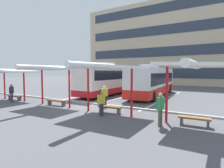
# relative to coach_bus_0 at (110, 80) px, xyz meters

# --- Properties ---
(ground_plane) EXTENTS (160.00, 160.00, 0.00)m
(ground_plane) POSITION_rel_coach_bus_0_xyz_m (2.46, -7.78, -1.79)
(ground_plane) COLOR #515156
(terminal_building) EXTENTS (40.43, 13.04, 20.44)m
(terminal_building) POSITION_rel_coach_bus_0_xyz_m (2.49, 25.37, 7.07)
(terminal_building) COLOR #C6B293
(terminal_building) RESTS_ON ground
(coach_bus_0) EXTENTS (2.81, 11.10, 3.78)m
(coach_bus_0) POSITION_rel_coach_bus_0_xyz_m (0.00, 0.00, 0.00)
(coach_bus_0) COLOR silver
(coach_bus_0) RESTS_ON ground
(coach_bus_1) EXTENTS (3.30, 11.76, 3.51)m
(coach_bus_1) POSITION_rel_coach_bus_0_xyz_m (4.87, 1.35, -0.18)
(coach_bus_1) COLOR silver
(coach_bus_1) RESTS_ON ground
(lane_stripe_0) EXTENTS (0.16, 14.00, 0.01)m
(lane_stripe_0) POSITION_rel_coach_bus_0_xyz_m (-1.87, -0.15, -1.78)
(lane_stripe_0) COLOR white
(lane_stripe_0) RESTS_ON ground
(lane_stripe_1) EXTENTS (0.16, 14.00, 0.01)m
(lane_stripe_1) POSITION_rel_coach_bus_0_xyz_m (2.46, -0.15, -1.78)
(lane_stripe_1) COLOR white
(lane_stripe_1) RESTS_ON ground
(lane_stripe_2) EXTENTS (0.16, 14.00, 0.01)m
(lane_stripe_2) POSITION_rel_coach_bus_0_xyz_m (6.78, -0.15, -1.78)
(lane_stripe_2) COLOR white
(lane_stripe_2) RESTS_ON ground
(waiting_shelter_0) EXTENTS (4.28, 4.65, 3.04)m
(waiting_shelter_0) POSITION_rel_coach_bus_0_xyz_m (-5.54, -9.01, 0.99)
(waiting_shelter_0) COLOR red
(waiting_shelter_0) RESTS_ON ground
(bench_0) EXTENTS (1.87, 0.44, 0.45)m
(bench_0) POSITION_rel_coach_bus_0_xyz_m (-5.54, -8.71, -1.45)
(bench_0) COLOR brown
(bench_0) RESTS_ON ground
(waiting_shelter_1) EXTENTS (4.17, 4.47, 3.28)m
(waiting_shelter_1) POSITION_rel_coach_bus_0_xyz_m (0.15, -8.94, 1.21)
(waiting_shelter_1) COLOR red
(waiting_shelter_1) RESTS_ON ground
(bench_1) EXTENTS (1.81, 0.59, 0.45)m
(bench_1) POSITION_rel_coach_bus_0_xyz_m (0.15, -8.57, -1.45)
(bench_1) COLOR brown
(bench_1) RESTS_ON ground
(waiting_shelter_2) EXTENTS (4.38, 5.33, 3.35)m
(waiting_shelter_2) POSITION_rel_coach_bus_0_xyz_m (5.29, -9.03, 1.28)
(waiting_shelter_2) COLOR red
(waiting_shelter_2) RESTS_ON ground
(bench_2) EXTENTS (1.67, 0.51, 0.45)m
(bench_2) POSITION_rel_coach_bus_0_xyz_m (5.29, -8.58, -1.45)
(bench_2) COLOR brown
(bench_2) RESTS_ON ground
(waiting_shelter_3) EXTENTS (3.81, 4.34, 3.26)m
(waiting_shelter_3) POSITION_rel_coach_bus_0_xyz_m (10.55, -9.19, 1.23)
(waiting_shelter_3) COLOR red
(waiting_shelter_3) RESTS_ON ground
(bench_3) EXTENTS (1.55, 0.48, 0.45)m
(bench_3) POSITION_rel_coach_bus_0_xyz_m (10.55, -8.83, -1.45)
(bench_3) COLOR brown
(bench_3) RESTS_ON ground
(platform_kerb) EXTENTS (44.00, 0.24, 0.12)m
(platform_kerb) POSITION_rel_coach_bus_0_xyz_m (2.46, -6.58, -1.73)
(platform_kerb) COLOR #ADADA8
(platform_kerb) RESTS_ON ground
(waiting_passenger_0) EXTENTS (0.46, 0.51, 1.63)m
(waiting_passenger_0) POSITION_rel_coach_bus_0_xyz_m (-4.45, -9.62, -0.85)
(waiting_passenger_0) COLOR #33384C
(waiting_passenger_0) RESTS_ON ground
(waiting_passenger_1) EXTENTS (0.29, 0.52, 1.70)m
(waiting_passenger_1) POSITION_rel_coach_bus_0_xyz_m (9.06, -9.75, -0.80)
(waiting_passenger_1) COLOR brown
(waiting_passenger_1) RESTS_ON ground
(waiting_passenger_2) EXTENTS (0.49, 0.50, 1.66)m
(waiting_passenger_2) POSITION_rel_coach_bus_0_xyz_m (3.81, -6.98, -0.83)
(waiting_passenger_2) COLOR black
(waiting_passenger_2) RESTS_ON ground
(waiting_passenger_3) EXTENTS (0.41, 0.50, 1.55)m
(waiting_passenger_3) POSITION_rel_coach_bus_0_xyz_m (5.29, -9.56, -0.90)
(waiting_passenger_3) COLOR #33384C
(waiting_passenger_3) RESTS_ON ground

